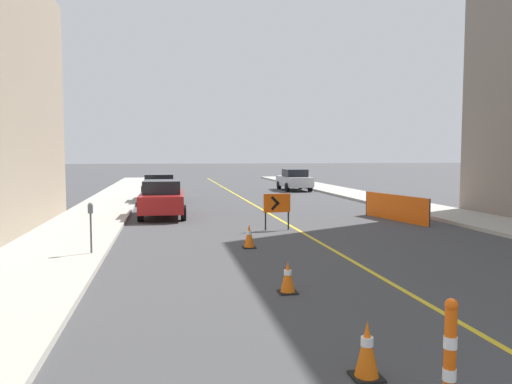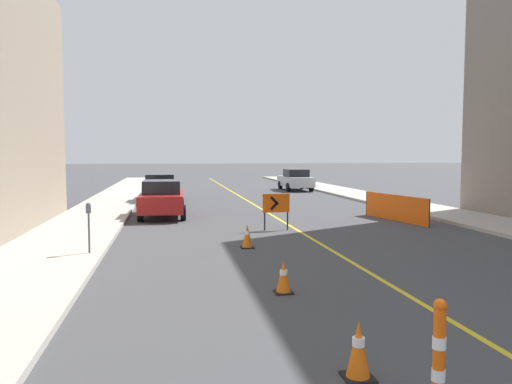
% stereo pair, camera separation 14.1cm
% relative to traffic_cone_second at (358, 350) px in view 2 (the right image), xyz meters
% --- Properties ---
extents(lane_stripe, '(0.12, 58.82, 0.01)m').
position_rel_traffic_cone_second_xyz_m(lane_stripe, '(2.26, 21.71, -0.35)').
color(lane_stripe, gold).
rests_on(lane_stripe, ground_plane).
extents(sidewalk_left, '(2.91, 58.82, 0.13)m').
position_rel_traffic_cone_second_xyz_m(sidewalk_left, '(-5.39, 21.71, -0.28)').
color(sidewalk_left, '#ADA89E').
rests_on(sidewalk_left, ground_plane).
extents(sidewalk_right, '(2.91, 58.82, 0.13)m').
position_rel_traffic_cone_second_xyz_m(sidewalk_right, '(9.91, 21.71, -0.28)').
color(sidewalk_right, '#ADA89E').
rests_on(sidewalk_right, ground_plane).
extents(traffic_cone_second, '(0.37, 0.37, 0.71)m').
position_rel_traffic_cone_second_xyz_m(traffic_cone_second, '(0.00, 0.00, 0.00)').
color(traffic_cone_second, black).
rests_on(traffic_cone_second, ground_plane).
extents(traffic_cone_third, '(0.36, 0.36, 0.64)m').
position_rel_traffic_cone_second_xyz_m(traffic_cone_third, '(-0.05, 3.77, -0.04)').
color(traffic_cone_third, black).
rests_on(traffic_cone_third, ground_plane).
extents(traffic_cone_fourth, '(0.38, 0.38, 0.69)m').
position_rel_traffic_cone_second_xyz_m(traffic_cone_fourth, '(-0.01, 8.53, -0.01)').
color(traffic_cone_fourth, black).
rests_on(traffic_cone_fourth, ground_plane).
extents(delineator_post_front, '(0.37, 0.37, 1.32)m').
position_rel_traffic_cone_second_xyz_m(delineator_post_front, '(0.33, -1.23, 0.23)').
color(delineator_post_front, black).
rests_on(delineator_post_front, ground_plane).
extents(arrow_barricade_primary, '(0.98, 0.14, 1.30)m').
position_rel_traffic_cone_second_xyz_m(arrow_barricade_primary, '(1.52, 11.70, 0.56)').
color(arrow_barricade_primary, '#EF560C').
rests_on(arrow_barricade_primary, ground_plane).
extents(safety_mesh_fence, '(0.86, 4.05, 1.05)m').
position_rel_traffic_cone_second_xyz_m(safety_mesh_fence, '(6.83, 13.38, 0.18)').
color(safety_mesh_fence, '#EF560C').
rests_on(safety_mesh_fence, ground_plane).
extents(parked_car_curb_near, '(1.95, 4.34, 1.59)m').
position_rel_traffic_cone_second_xyz_m(parked_car_curb_near, '(-2.52, 16.18, 0.45)').
color(parked_car_curb_near, maroon).
rests_on(parked_car_curb_near, ground_plane).
extents(parked_car_curb_mid, '(1.93, 4.31, 1.59)m').
position_rel_traffic_cone_second_xyz_m(parked_car_curb_mid, '(-2.72, 23.04, 0.45)').
color(parked_car_curb_mid, black).
rests_on(parked_car_curb_mid, ground_plane).
extents(parked_car_curb_far, '(1.94, 4.33, 1.59)m').
position_rel_traffic_cone_second_xyz_m(parked_car_curb_far, '(7.10, 30.67, 0.45)').
color(parked_car_curb_far, '#B7B7BC').
rests_on(parked_car_curb_far, ground_plane).
extents(parking_meter_near_curb, '(0.12, 0.11, 1.31)m').
position_rel_traffic_cone_second_xyz_m(parking_meter_near_curb, '(-4.28, 7.86, 0.71)').
color(parking_meter_near_curb, '#4C4C51').
rests_on(parking_meter_near_curb, sidewalk_left).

